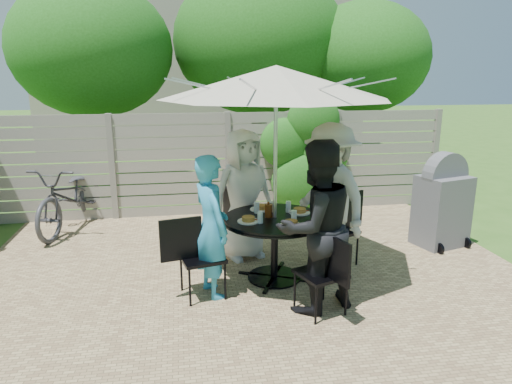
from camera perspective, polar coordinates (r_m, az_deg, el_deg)
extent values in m
plane|color=#335A1C|center=(5.64, -0.08, -11.64)|extent=(60.00, 60.00, 0.00)
cube|color=tan|center=(6.08, -0.86, -9.51)|extent=(7.00, 6.00, 0.02)
cube|color=gray|center=(8.19, -3.51, 3.51)|extent=(8.00, 0.10, 1.85)
ellipsoid|color=#1A5F15|center=(8.31, 6.26, 3.43)|extent=(1.20, 0.70, 1.80)
cube|color=gray|center=(17.01, -6.91, 14.49)|extent=(10.00, 6.00, 5.00)
ellipsoid|color=#1C4F12|center=(10.14, -19.80, 16.45)|extent=(3.20, 3.20, 2.72)
ellipsoid|color=#1C4F12|center=(10.67, 0.42, 18.26)|extent=(3.80, 3.80, 3.23)
ellipsoid|color=#1C4F12|center=(10.59, 13.40, 16.02)|extent=(2.80, 2.80, 2.38)
cylinder|color=black|center=(5.52, 2.35, -3.35)|extent=(1.57, 1.57, 0.03)
cylinder|color=black|center=(5.65, 2.31, -7.18)|extent=(0.09, 0.09, 0.79)
cylinder|color=black|center=(5.80, 2.27, -10.63)|extent=(0.66, 0.66, 0.04)
cylinder|color=silver|center=(5.40, 2.40, 1.01)|extent=(0.05, 0.05, 2.45)
cone|color=#BCB59C|center=(5.25, 2.54, 13.54)|extent=(3.39, 3.39, 0.37)
cube|color=black|center=(6.41, -2.05, -3.70)|extent=(0.62, 0.62, 0.04)
cube|color=black|center=(6.53, -3.09, -0.99)|extent=(0.21, 0.45, 0.48)
imported|color=silver|center=(6.19, -1.59, -0.37)|extent=(1.02, 0.83, 1.80)
cube|color=black|center=(5.23, -6.74, -8.17)|extent=(0.56, 0.56, 0.04)
cube|color=black|center=(5.09, -9.37, -5.85)|extent=(0.46, 0.13, 0.48)
imported|color=#2B8EBC|center=(5.15, -5.62, -4.37)|extent=(0.57, 0.70, 1.65)
cube|color=black|center=(4.91, 8.10, -10.07)|extent=(0.57, 0.57, 0.04)
cube|color=black|center=(4.65, 9.87, -8.30)|extent=(0.18, 0.43, 0.46)
imported|color=black|center=(4.82, 7.45, -4.45)|extent=(1.09, 0.96, 1.86)
cube|color=black|center=(6.14, 9.98, -4.82)|extent=(0.62, 0.62, 0.04)
cube|color=black|center=(6.22, 11.62, -2.17)|extent=(0.44, 0.23, 0.48)
imported|color=#ABA9A6|center=(5.93, 9.27, -0.66)|extent=(1.07, 1.40, 1.91)
cylinder|color=white|center=(5.81, 0.53, -2.17)|extent=(0.26, 0.26, 0.01)
cylinder|color=#B17F34|center=(5.80, 0.53, -1.87)|extent=(0.15, 0.15, 0.05)
cylinder|color=white|center=(5.34, -0.97, -3.68)|extent=(0.26, 0.26, 0.01)
cylinder|color=#B17F34|center=(5.33, -0.97, -3.35)|extent=(0.15, 0.15, 0.05)
cylinder|color=white|center=(5.22, 4.39, -4.16)|extent=(0.26, 0.26, 0.01)
cylinder|color=#B17F34|center=(5.21, 4.39, -3.83)|extent=(0.15, 0.15, 0.05)
cylinder|color=white|center=(5.70, 5.47, -2.58)|extent=(0.26, 0.26, 0.01)
cylinder|color=#B17F34|center=(5.69, 5.47, -2.27)|extent=(0.15, 0.15, 0.05)
cylinder|color=silver|center=(5.66, 0.10, -1.96)|extent=(0.07, 0.07, 0.14)
cylinder|color=silver|center=(5.28, 0.53, -3.18)|extent=(0.07, 0.07, 0.14)
cylinder|color=silver|center=(5.34, 4.76, -3.04)|extent=(0.07, 0.07, 0.14)
cylinder|color=silver|center=(5.71, 4.06, -1.85)|extent=(0.07, 0.07, 0.14)
cylinder|color=#59280C|center=(5.50, 1.56, -2.34)|extent=(0.09, 0.09, 0.16)
cylinder|color=#C6B293|center=(5.72, 2.09, -1.88)|extent=(0.08, 0.08, 0.12)
imported|color=#333338|center=(8.04, -22.11, -0.51)|extent=(1.23, 2.20, 1.10)
cube|color=#535358|center=(7.24, 22.16, -2.26)|extent=(0.81, 0.69, 1.06)
cylinder|color=#535358|center=(7.11, 22.57, 1.84)|extent=(0.73, 0.39, 0.70)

